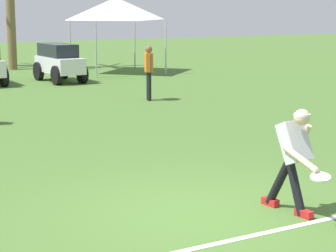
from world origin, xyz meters
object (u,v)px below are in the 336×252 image
(frisbee_thrower, at_px, (294,155))
(event_tent, at_px, (116,9))
(teammate_deep, at_px, (149,68))
(parked_car_slot_d, at_px, (59,61))
(frisbee_in_flight, at_px, (320,177))

(frisbee_thrower, distance_m, event_tent, 18.53)
(frisbee_thrower, xyz_separation_m, teammate_deep, (2.81, 10.13, 0.14))
(parked_car_slot_d, distance_m, event_tent, 4.09)
(frisbee_thrower, bearing_deg, teammate_deep, 74.51)
(frisbee_in_flight, relative_size, teammate_deep, 0.22)
(frisbee_thrower, height_order, parked_car_slot_d, frisbee_thrower)
(frisbee_thrower, distance_m, teammate_deep, 10.51)
(frisbee_in_flight, bearing_deg, teammate_deep, 74.88)
(frisbee_thrower, bearing_deg, event_tent, 74.05)
(frisbee_thrower, relative_size, teammate_deep, 0.91)
(event_tent, bearing_deg, frisbee_thrower, -105.95)
(parked_car_slot_d, bearing_deg, frisbee_in_flight, -97.31)
(frisbee_in_flight, xyz_separation_m, teammate_deep, (2.92, 10.79, 0.28))
(frisbee_thrower, relative_size, frisbee_in_flight, 4.04)
(frisbee_in_flight, bearing_deg, event_tent, 74.28)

